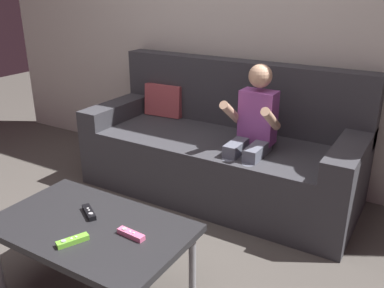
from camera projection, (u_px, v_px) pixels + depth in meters
The scene contains 7 objects.
wall_back at pixel (238, 14), 3.06m from camera, with size 4.83×0.05×2.50m, color beige.
couch at pixel (221, 150), 3.05m from camera, with size 1.97×0.80×0.93m.
person_seated_on_couch at pixel (252, 132), 2.66m from camera, with size 0.33×0.40×0.99m.
coffee_table at pixel (91, 231), 1.97m from camera, with size 0.94×0.57×0.40m.
game_remote_pink_near_edge at pixel (131, 234), 1.86m from camera, with size 0.14×0.05×0.03m.
game_remote_lime_center at pixel (72, 241), 1.81m from camera, with size 0.09×0.14×0.03m.
game_remote_black_far_corner at pixel (89, 212), 2.04m from camera, with size 0.14×0.10×0.03m.
Camera 1 is at (1.35, -1.17, 1.47)m, focal length 38.89 mm.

